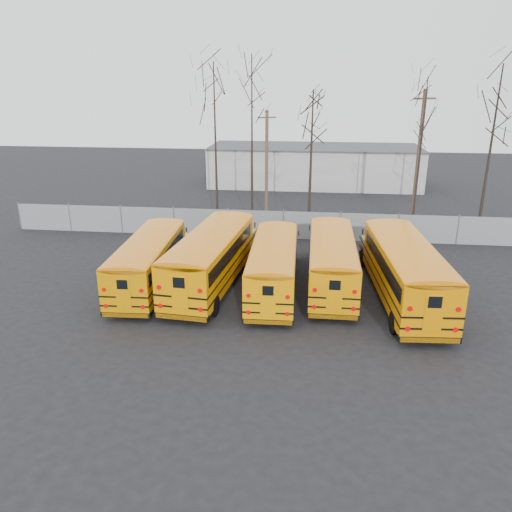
# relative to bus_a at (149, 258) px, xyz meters

# --- Properties ---
(ground) EXTENTS (120.00, 120.00, 0.00)m
(ground) POSITION_rel_bus_a_xyz_m (6.67, -2.33, -1.67)
(ground) COLOR black
(ground) RESTS_ON ground
(fence) EXTENTS (40.00, 0.04, 2.00)m
(fence) POSITION_rel_bus_a_xyz_m (6.67, 9.67, -0.67)
(fence) COLOR gray
(fence) RESTS_ON ground
(distant_building) EXTENTS (22.00, 8.00, 4.00)m
(distant_building) POSITION_rel_bus_a_xyz_m (8.67, 29.67, 0.33)
(distant_building) COLOR beige
(distant_building) RESTS_ON ground
(bus_a) EXTENTS (2.83, 10.26, 2.84)m
(bus_a) POSITION_rel_bus_a_xyz_m (0.00, 0.00, 0.00)
(bus_a) COLOR black
(bus_a) RESTS_ON ground
(bus_b) EXTENTS (3.67, 11.51, 3.17)m
(bus_b) POSITION_rel_bus_a_xyz_m (3.37, 0.47, 0.19)
(bus_b) COLOR black
(bus_b) RESTS_ON ground
(bus_c) EXTENTS (2.58, 10.21, 2.84)m
(bus_c) POSITION_rel_bus_a_xyz_m (6.77, 0.07, -0.00)
(bus_c) COLOR black
(bus_c) RESTS_ON ground
(bus_d) EXTENTS (2.41, 10.44, 2.92)m
(bus_d) POSITION_rel_bus_a_xyz_m (9.84, 1.05, 0.04)
(bus_d) COLOR black
(bus_d) RESTS_ON ground
(bus_e) EXTENTS (3.44, 11.57, 3.20)m
(bus_e) POSITION_rel_bus_a_xyz_m (13.43, -0.33, 0.21)
(bus_e) COLOR black
(bus_e) RESTS_ON ground
(utility_pole_left) EXTENTS (1.44, 0.70, 8.51)m
(utility_pole_left) POSITION_rel_bus_a_xyz_m (4.82, 16.24, 2.71)
(utility_pole_left) COLOR brown
(utility_pole_left) RESTS_ON ground
(utility_pole_right) EXTENTS (1.71, 0.84, 10.17)m
(utility_pole_right) POSITION_rel_bus_a_xyz_m (16.48, 14.41, 3.56)
(utility_pole_right) COLOR #463728
(utility_pole_right) RESTS_ON ground
(tree_0) EXTENTS (0.26, 0.26, 11.99)m
(tree_0) POSITION_rel_bus_a_xyz_m (1.45, 11.95, 4.33)
(tree_0) COLOR black
(tree_0) RESTS_ON ground
(tree_1) EXTENTS (0.26, 0.26, 12.51)m
(tree_1) POSITION_rel_bus_a_xyz_m (4.05, 12.76, 4.59)
(tree_1) COLOR black
(tree_1) RESTS_ON ground
(tree_2) EXTENTS (0.26, 0.26, 10.17)m
(tree_2) POSITION_rel_bus_a_xyz_m (8.45, 11.29, 3.42)
(tree_2) COLOR black
(tree_2) RESTS_ON ground
(tree_3) EXTENTS (0.26, 0.26, 10.97)m
(tree_3) POSITION_rel_bus_a_xyz_m (16.28, 13.10, 3.82)
(tree_3) COLOR black
(tree_3) RESTS_ON ground
(tree_4) EXTENTS (0.26, 0.26, 11.79)m
(tree_4) POSITION_rel_bus_a_xyz_m (20.84, 12.24, 4.23)
(tree_4) COLOR black
(tree_4) RESTS_ON ground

